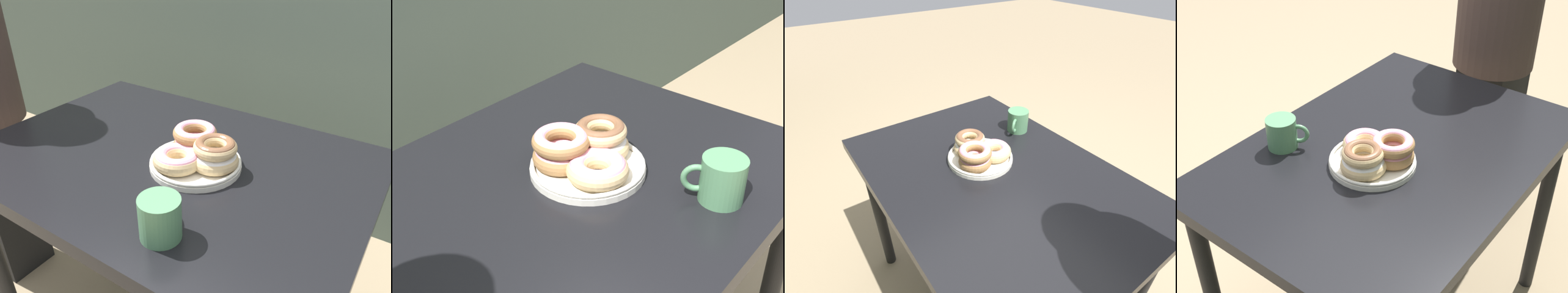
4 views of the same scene
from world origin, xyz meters
TOP-DOWN VIEW (x-y plane):
  - dining_table at (0.00, 0.16)m, footprint 1.06×0.76m
  - donut_plate at (0.09, 0.16)m, footprint 0.24×0.25m
  - coffee_mug at (0.18, -0.10)m, footprint 0.09×0.11m
  - person_figure at (-0.81, 0.07)m, footprint 0.34×0.31m

SIDE VIEW (x-z plane):
  - dining_table at x=0.00m, z-range 0.29..1.05m
  - donut_plate at x=0.09m, z-range 0.76..0.85m
  - person_figure at x=-0.81m, z-range 0.05..1.56m
  - coffee_mug at x=0.18m, z-range 0.76..0.86m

